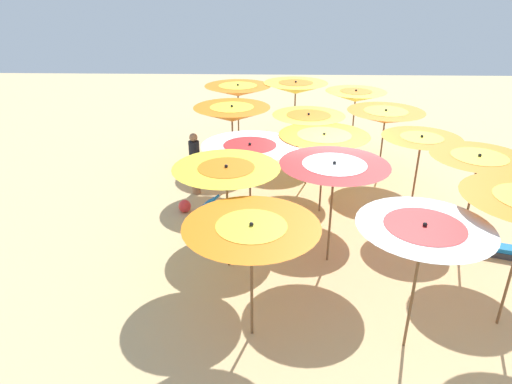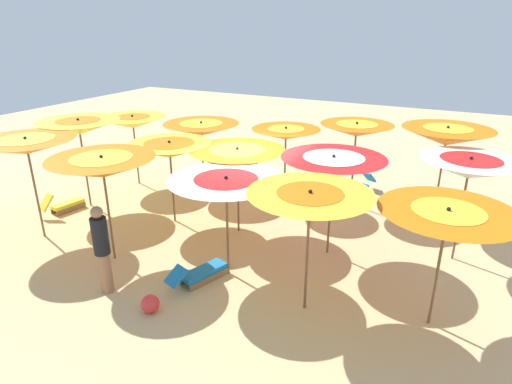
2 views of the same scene
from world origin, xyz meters
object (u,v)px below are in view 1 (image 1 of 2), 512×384
(beach_umbrella_6, at_px, (334,172))
(lounger_2, at_px, (275,143))
(beach_umbrella_13, at_px, (232,114))
(beach_umbrella_9, at_px, (296,88))
(lounger_0, at_px, (231,210))
(beach_umbrella_2, at_px, (421,143))
(beach_umbrella_7, at_px, (324,143))
(lounger_1, at_px, (501,247))
(beach_umbrella_11, at_px, (226,175))
(beach_umbrella_14, at_px, (238,91))
(beach_umbrella_5, at_px, (423,237))
(beach_umbrella_8, at_px, (308,121))
(beach_umbrella_3, at_px, (385,117))
(beachgoer_0, at_px, (195,162))
(beach_umbrella_4, at_px, (356,96))
(beach_umbrella_12, at_px, (250,151))
(beach_umbrella_10, at_px, (251,237))
(beach_ball, at_px, (185,206))
(beach_umbrella_1, at_px, (478,164))

(beach_umbrella_6, bearing_deg, lounger_2, 8.53)
(beach_umbrella_6, distance_m, beach_umbrella_13, 4.80)
(beach_umbrella_9, xyz_separation_m, lounger_0, (-5.02, 1.85, -2.10))
(beach_umbrella_2, bearing_deg, beach_umbrella_13, 66.60)
(beach_umbrella_7, relative_size, lounger_1, 1.61)
(beach_umbrella_11, distance_m, beach_umbrella_14, 6.77)
(beach_umbrella_5, bearing_deg, beach_umbrella_8, 10.26)
(beach_umbrella_3, height_order, beachgoer_0, beach_umbrella_3)
(beach_umbrella_4, distance_m, beach_umbrella_8, 3.33)
(beach_umbrella_2, xyz_separation_m, beach_umbrella_14, (4.39, 4.74, 0.27))
(beach_umbrella_2, xyz_separation_m, lounger_2, (5.15, 3.46, -1.81))
(beach_umbrella_5, height_order, beach_umbrella_6, beach_umbrella_5)
(beach_umbrella_14, bearing_deg, beach_umbrella_12, -173.03)
(beach_umbrella_3, relative_size, beach_umbrella_4, 1.00)
(beach_umbrella_10, bearing_deg, beach_umbrella_3, -27.47)
(lounger_1, distance_m, lounger_2, 8.57)
(beach_umbrella_6, xyz_separation_m, lounger_0, (1.94, 2.29, -1.92))
(beach_umbrella_2, bearing_deg, beach_umbrella_12, 97.18)
(beach_umbrella_2, relative_size, beach_umbrella_8, 1.02)
(beach_umbrella_8, xyz_separation_m, beach_umbrella_12, (-2.56, 1.57, 0.01))
(beach_umbrella_11, distance_m, beach_ball, 3.43)
(beach_umbrella_6, height_order, lounger_2, beach_umbrella_6)
(beach_umbrella_9, height_order, beach_ball, beach_umbrella_9)
(beach_umbrella_6, bearing_deg, beach_umbrella_1, -84.53)
(beach_umbrella_5, bearing_deg, beach_umbrella_7, 11.05)
(lounger_2, bearing_deg, beach_ball, -106.02)
(beach_umbrella_10, relative_size, lounger_2, 1.78)
(beach_umbrella_9, height_order, beach_umbrella_10, beach_umbrella_9)
(beach_umbrella_10, bearing_deg, beach_umbrella_13, 7.07)
(beach_umbrella_4, xyz_separation_m, beach_umbrella_11, (-7.21, 3.76, 0.09))
(beach_umbrella_11, bearing_deg, beach_umbrella_7, -40.13)
(beach_umbrella_8, xyz_separation_m, beach_ball, (-1.95, 3.33, -1.79))
(beach_umbrella_12, xyz_separation_m, beach_umbrella_13, (2.58, 0.62, 0.18))
(beach_umbrella_3, relative_size, beach_umbrella_6, 0.97)
(lounger_0, bearing_deg, beach_umbrella_12, -15.38)
(beach_umbrella_10, bearing_deg, beach_ball, 23.28)
(lounger_0, bearing_deg, beach_umbrella_11, -67.62)
(beach_umbrella_2, relative_size, beach_umbrella_4, 0.99)
(beach_umbrella_9, bearing_deg, beach_umbrella_11, 166.68)
(beach_umbrella_10, distance_m, beach_umbrella_11, 2.18)
(beach_umbrella_11, bearing_deg, beach_umbrella_6, -82.93)
(beach_umbrella_2, distance_m, beach_umbrella_11, 5.12)
(beach_umbrella_8, xyz_separation_m, lounger_2, (3.11, 0.89, -1.75))
(beach_umbrella_14, bearing_deg, beach_umbrella_11, -178.19)
(beach_umbrella_1, distance_m, beach_umbrella_5, 3.47)
(beach_umbrella_13, distance_m, lounger_0, 2.96)
(beach_umbrella_3, bearing_deg, beach_umbrella_4, 13.24)
(beach_umbrella_3, bearing_deg, beach_umbrella_5, 171.43)
(beach_umbrella_7, height_order, beach_umbrella_12, beach_umbrella_7)
(beach_umbrella_14, bearing_deg, beach_umbrella_7, -149.71)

